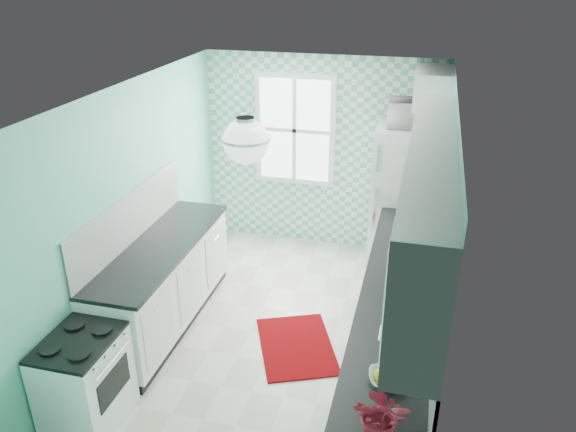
% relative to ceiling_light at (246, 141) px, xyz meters
% --- Properties ---
extents(floor, '(3.00, 4.40, 0.02)m').
position_rel_ceiling_light_xyz_m(floor, '(0.00, 0.80, -2.33)').
color(floor, silver).
rests_on(floor, ground).
extents(ceiling, '(3.00, 4.40, 0.02)m').
position_rel_ceiling_light_xyz_m(ceiling, '(0.00, 0.80, 0.19)').
color(ceiling, white).
rests_on(ceiling, wall_back).
extents(wall_back, '(3.00, 0.02, 2.50)m').
position_rel_ceiling_light_xyz_m(wall_back, '(0.00, 3.01, -1.07)').
color(wall_back, '#63C9AB').
rests_on(wall_back, floor).
extents(wall_front, '(3.00, 0.02, 2.50)m').
position_rel_ceiling_light_xyz_m(wall_front, '(0.00, -1.41, -1.07)').
color(wall_front, '#63C9AB').
rests_on(wall_front, floor).
extents(wall_left, '(0.02, 4.40, 2.50)m').
position_rel_ceiling_light_xyz_m(wall_left, '(-1.51, 0.80, -1.07)').
color(wall_left, '#63C9AB').
rests_on(wall_left, floor).
extents(wall_right, '(0.02, 4.40, 2.50)m').
position_rel_ceiling_light_xyz_m(wall_right, '(1.51, 0.80, -1.07)').
color(wall_right, '#63C9AB').
rests_on(wall_right, floor).
extents(accent_wall, '(3.00, 0.01, 2.50)m').
position_rel_ceiling_light_xyz_m(accent_wall, '(0.00, 2.99, -1.07)').
color(accent_wall, '#62B99C').
rests_on(accent_wall, wall_back).
extents(window, '(1.04, 0.05, 1.44)m').
position_rel_ceiling_light_xyz_m(window, '(-0.35, 2.96, -0.77)').
color(window, white).
rests_on(window, wall_back).
extents(backsplash_right, '(0.02, 3.60, 0.51)m').
position_rel_ceiling_light_xyz_m(backsplash_right, '(1.49, 0.40, -1.13)').
color(backsplash_right, white).
rests_on(backsplash_right, wall_right).
extents(backsplash_left, '(0.02, 2.15, 0.51)m').
position_rel_ceiling_light_xyz_m(backsplash_left, '(-1.49, 0.73, -1.13)').
color(backsplash_left, white).
rests_on(backsplash_left, wall_left).
extents(upper_cabinets_right, '(0.33, 3.20, 0.90)m').
position_rel_ceiling_light_xyz_m(upper_cabinets_right, '(1.33, 0.20, -0.42)').
color(upper_cabinets_right, white).
rests_on(upper_cabinets_right, wall_right).
extents(upper_cabinet_fridge, '(0.40, 0.74, 0.40)m').
position_rel_ceiling_light_xyz_m(upper_cabinet_fridge, '(1.30, 2.63, -0.07)').
color(upper_cabinet_fridge, white).
rests_on(upper_cabinet_fridge, wall_right).
extents(ceiling_light, '(0.34, 0.34, 0.35)m').
position_rel_ceiling_light_xyz_m(ceiling_light, '(0.00, 0.00, 0.00)').
color(ceiling_light, silver).
rests_on(ceiling_light, ceiling).
extents(base_cabinets_right, '(0.60, 3.60, 0.90)m').
position_rel_ceiling_light_xyz_m(base_cabinets_right, '(1.20, 0.40, -1.87)').
color(base_cabinets_right, white).
rests_on(base_cabinets_right, floor).
extents(countertop_right, '(0.63, 3.60, 0.04)m').
position_rel_ceiling_light_xyz_m(countertop_right, '(1.19, 0.40, -1.40)').
color(countertop_right, black).
rests_on(countertop_right, base_cabinets_right).
extents(base_cabinets_left, '(0.60, 2.15, 0.90)m').
position_rel_ceiling_light_xyz_m(base_cabinets_left, '(-1.20, 0.73, -1.87)').
color(base_cabinets_left, white).
rests_on(base_cabinets_left, floor).
extents(countertop_left, '(0.63, 2.15, 0.04)m').
position_rel_ceiling_light_xyz_m(countertop_left, '(-1.19, 0.73, -1.40)').
color(countertop_left, black).
rests_on(countertop_left, base_cabinets_left).
extents(fridge, '(0.78, 0.78, 1.80)m').
position_rel_ceiling_light_xyz_m(fridge, '(1.11, 2.59, -1.42)').
color(fridge, white).
rests_on(fridge, floor).
extents(stove, '(0.54, 0.68, 0.81)m').
position_rel_ceiling_light_xyz_m(stove, '(-1.20, -0.73, -1.90)').
color(stove, white).
rests_on(stove, floor).
extents(sink, '(0.52, 0.43, 0.53)m').
position_rel_ceiling_light_xyz_m(sink, '(1.20, 1.17, -1.39)').
color(sink, silver).
rests_on(sink, countertop_right).
extents(rug, '(1.04, 1.20, 0.02)m').
position_rel_ceiling_light_xyz_m(rug, '(0.24, 0.66, -2.32)').
color(rug, maroon).
rests_on(rug, floor).
extents(dish_towel, '(0.02, 0.26, 0.40)m').
position_rel_ceiling_light_xyz_m(dish_towel, '(0.89, 1.60, -1.84)').
color(dish_towel, '#4FA594').
rests_on(dish_towel, base_cabinets_right).
extents(fruit_bowl, '(0.30, 0.30, 0.06)m').
position_rel_ceiling_light_xyz_m(fruit_bowl, '(1.20, -0.73, -1.35)').
color(fruit_bowl, white).
rests_on(fruit_bowl, countertop_right).
extents(potted_plant, '(0.33, 0.29, 0.36)m').
position_rel_ceiling_light_xyz_m(potted_plant, '(1.20, -1.23, -1.20)').
color(potted_plant, '#BB0A04').
rests_on(potted_plant, countertop_right).
extents(soap_bottle, '(0.11, 0.11, 0.20)m').
position_rel_ceiling_light_xyz_m(soap_bottle, '(1.25, 1.81, -1.28)').
color(soap_bottle, silver).
rests_on(soap_bottle, countertop_right).
extents(microwave, '(0.56, 0.39, 0.31)m').
position_rel_ceiling_light_xyz_m(microwave, '(1.11, 2.59, -0.37)').
color(microwave, white).
rests_on(microwave, fridge).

